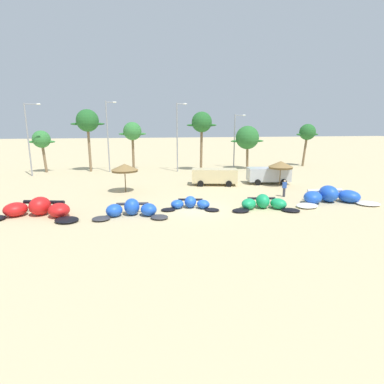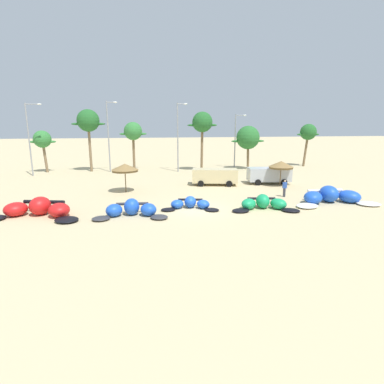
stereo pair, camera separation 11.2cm
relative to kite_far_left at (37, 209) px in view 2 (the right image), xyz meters
The scene contains 21 objects.
ground_plane 12.33m from the kite_far_left, ahead, with size 260.00×260.00×0.00m, color #C6B284.
kite_far_left is the anchor object (origin of this frame).
kite_left 7.05m from the kite_far_left, ahead, with size 5.79×2.86×1.28m.
kite_left_of_center 11.68m from the kite_far_left, ahead, with size 4.86×2.70×0.96m.
kite_center 17.58m from the kite_far_left, ahead, with size 5.63×3.03×1.17m.
kite_right_of_center 24.16m from the kite_far_left, ahead, with size 7.87×3.77×1.47m.
beach_umbrella_near_van 9.85m from the kite_far_left, 49.78° to the left, with size 2.71×2.71×2.90m.
beach_umbrella_middle 24.43m from the kite_far_left, 18.27° to the left, with size 2.71×2.71×2.79m.
parked_van 24.12m from the kite_far_left, 22.24° to the left, with size 5.03×2.70×1.84m.
parked_car_second 18.50m from the kite_far_left, 30.51° to the left, with size 5.33×2.96×1.84m.
person_near_kites 21.33m from the kite_far_left, ahead, with size 0.36×0.24×1.62m.
palm_leftmost 23.58m from the kite_far_left, 103.96° to the left, with size 3.62×2.41×5.90m.
palm_left 23.24m from the kite_far_left, 87.96° to the left, with size 4.68×3.12×8.81m.
palm_left_of_gap 24.56m from the kite_far_left, 73.22° to the left, with size 3.99×2.66×7.06m.
palm_center_left 26.80m from the kite_far_left, 49.94° to the left, with size 4.34×2.90×8.49m.
palm_center_right 31.76m from the kite_far_left, 40.67° to the left, with size 5.22×3.48×6.52m.
palm_right_of_gap 41.42m from the kite_far_left, 32.69° to the left, with size 3.84×2.56×6.79m.
lamppost_west 21.03m from the kite_far_left, 107.59° to the left, with size 2.07×0.24×9.40m.
lamppost_west_center 22.19m from the kite_far_left, 80.34° to the left, with size 1.53×0.24×9.86m.
lamppost_east_center 24.46m from the kite_far_left, 56.28° to the left, with size 1.52×0.24×9.66m.
lamppost_east 31.70m from the kite_far_left, 44.31° to the left, with size 1.80×0.24×8.20m.
Camera 2 is at (-4.64, -23.56, 6.83)m, focal length 28.56 mm.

